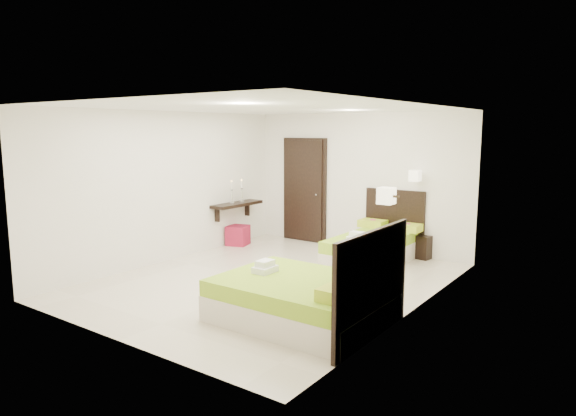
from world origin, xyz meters
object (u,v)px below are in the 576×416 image
Objects in this scene: bed_double at (306,298)px; nightstand at (420,245)px; ottoman at (238,235)px; bed_single at (374,246)px.

bed_double reaches higher than nightstand.
ottoman is at bearing -151.79° from nightstand.
bed_single is at bearing 100.76° from bed_double.
bed_single is 1.02m from nightstand.
ottoman is at bearing -174.23° from bed_single.
ottoman is at bearing 141.89° from bed_double.
bed_single is at bearing -110.05° from nightstand.
nightstand is (0.49, 0.90, -0.08)m from bed_single.
bed_double is (0.56, -2.96, -0.00)m from bed_single.
bed_double reaches higher than bed_single.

